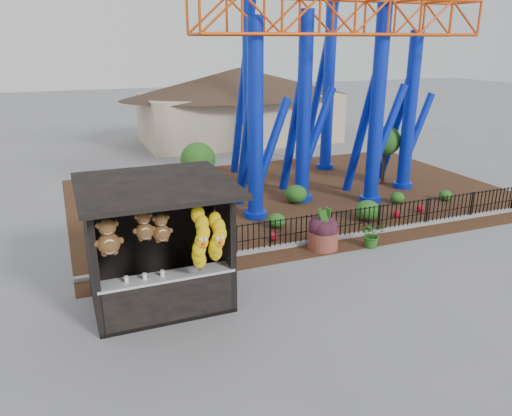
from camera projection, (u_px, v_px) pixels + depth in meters
name	position (u px, v px, depth m)	size (l,w,h in m)	color
ground	(288.00, 299.00, 12.62)	(120.00, 120.00, 0.00)	slate
mulch_bed	(293.00, 195.00, 21.06)	(18.00, 12.00, 0.02)	#331E11
curb	(358.00, 234.00, 16.64)	(18.00, 0.18, 0.12)	gray
prize_booth	(159.00, 248.00, 11.88)	(3.50, 3.40, 3.12)	black
picket_fence	(382.00, 219.00, 16.82)	(12.20, 0.06, 1.00)	black
roller_coaster	(320.00, 34.00, 19.59)	(11.00, 6.37, 10.82)	#0B25C0
terracotta_planter	(323.00, 240.00, 15.58)	(0.96, 0.96, 0.59)	brown
planter_foliage	(324.00, 221.00, 15.38)	(0.70, 0.70, 0.64)	black
potted_plant	(372.00, 234.00, 15.67)	(0.76, 0.66, 0.85)	#265519
landscaping	(340.00, 204.00, 18.86)	(8.65, 3.93, 0.73)	#225318
pavilion	(239.00, 93.00, 31.33)	(15.00, 15.00, 4.80)	#BFAD8C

